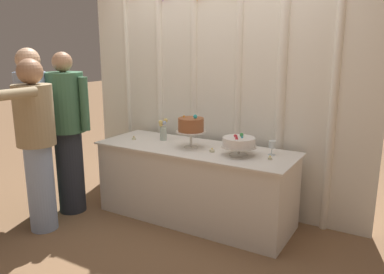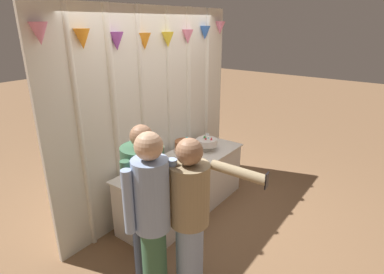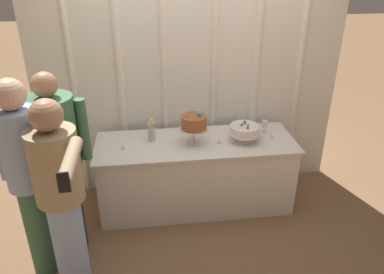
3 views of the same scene
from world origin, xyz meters
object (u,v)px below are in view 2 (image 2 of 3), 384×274
at_px(tealight_near_left, 197,155).
at_px(guest_girl_blue_dress, 190,217).
at_px(cake_display_nearleft, 184,146).
at_px(tealight_far_left, 149,182).
at_px(cake_table, 184,186).
at_px(guest_man_pink_jacket, 145,203).
at_px(flower_vase, 156,163).
at_px(cake_display_nearright, 207,142).
at_px(tealight_near_right, 217,143).
at_px(wine_glass, 207,136).
at_px(guest_man_dark_suit, 152,217).

height_order(tealight_near_left, guest_girl_blue_dress, guest_girl_blue_dress).
height_order(cake_display_nearleft, tealight_far_left, cake_display_nearleft).
relative_size(cake_table, tealight_near_left, 40.09).
bearing_deg(guest_man_pink_jacket, tealight_far_left, 41.16).
relative_size(tealight_near_left, guest_man_pink_jacket, 0.03).
bearing_deg(guest_girl_blue_dress, flower_vase, 56.10).
distance_m(cake_display_nearleft, cake_display_nearright, 0.50).
bearing_deg(tealight_near_left, guest_man_pink_jacket, -163.25).
bearing_deg(flower_vase, tealight_near_right, -5.17).
relative_size(wine_glass, tealight_far_left, 3.20).
bearing_deg(tealight_near_left, tealight_far_left, 179.60).
bearing_deg(flower_vase, guest_man_dark_suit, -138.82).
height_order(cake_display_nearright, guest_man_dark_suit, guest_man_dark_suit).
xyz_separation_m(cake_display_nearleft, cake_display_nearright, (0.49, -0.01, -0.10)).
xyz_separation_m(guest_man_pink_jacket, guest_man_dark_suit, (-0.17, -0.25, 0.05)).
relative_size(cake_table, guest_girl_blue_dress, 1.24).
height_order(cake_table, guest_man_dark_suit, guest_man_dark_suit).
relative_size(flower_vase, guest_man_pink_jacket, 0.14).
distance_m(tealight_near_right, guest_man_dark_suit, 2.24).
relative_size(flower_vase, guest_girl_blue_dress, 0.14).
xyz_separation_m(cake_display_nearleft, guest_girl_blue_dress, (-1.08, -0.89, -0.08)).
height_order(flower_vase, tealight_near_right, flower_vase).
bearing_deg(guest_man_dark_suit, tealight_near_right, 18.61).
distance_m(tealight_near_left, tealight_near_right, 0.54).
bearing_deg(flower_vase, guest_girl_blue_dress, -123.90).
xyz_separation_m(wine_glass, flower_vase, (-1.14, -0.04, 0.02)).
bearing_deg(wine_glass, tealight_near_left, -160.21).
distance_m(cake_display_nearright, tealight_near_right, 0.30).
bearing_deg(flower_vase, tealight_far_left, -153.04).
bearing_deg(tealight_far_left, wine_glass, 7.01).
xyz_separation_m(cake_table, cake_display_nearright, (0.47, -0.04, 0.48)).
bearing_deg(wine_glass, cake_table, -170.46).
bearing_deg(tealight_near_left, guest_girl_blue_dress, -146.85).
bearing_deg(tealight_near_right, cake_table, 178.43).
height_order(wine_glass, flower_vase, flower_vase).
height_order(cake_display_nearright, guest_girl_blue_dress, guest_girl_blue_dress).
distance_m(cake_display_nearright, guest_man_pink_jacket, 1.72).
bearing_deg(cake_display_nearleft, cake_display_nearright, -0.74).
relative_size(cake_table, guest_man_pink_jacket, 1.20).
relative_size(tealight_far_left, tealight_near_left, 0.84).
distance_m(cake_display_nearright, tealight_far_left, 1.17).
bearing_deg(guest_girl_blue_dress, cake_table, 39.93).
bearing_deg(cake_display_nearright, guest_man_pink_jacket, -164.92).
xyz_separation_m(flower_vase, guest_man_dark_suit, (-0.94, -0.82, 0.09)).
relative_size(tealight_near_right, guest_man_dark_suit, 0.02).
relative_size(cake_display_nearleft, tealight_far_left, 7.99).
bearing_deg(cake_display_nearright, flower_vase, 172.22).
bearing_deg(tealight_near_left, cake_table, 164.72).
height_order(tealight_near_right, guest_man_pink_jacket, guest_man_pink_jacket).
relative_size(tealight_near_left, tealight_near_right, 1.31).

